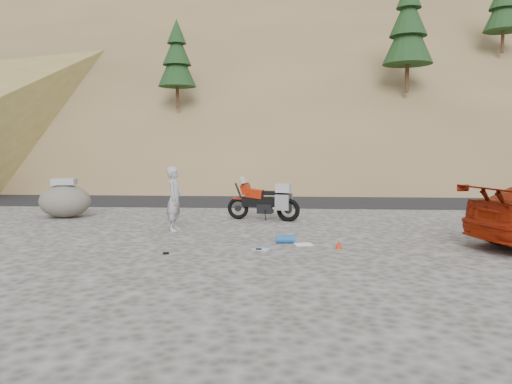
% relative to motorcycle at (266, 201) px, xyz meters
% --- Properties ---
extents(ground, '(140.00, 140.00, 0.00)m').
position_rel_motorcycle_xyz_m(ground, '(-1.21, -2.63, -0.57)').
color(ground, '#464341').
rests_on(ground, ground).
extents(road, '(120.00, 7.00, 0.05)m').
position_rel_motorcycle_xyz_m(road, '(-1.21, 6.37, -0.57)').
color(road, black).
rests_on(road, ground).
extents(hillside, '(120.00, 73.00, 46.72)m').
position_rel_motorcycle_xyz_m(hillside, '(-1.25, 38.25, 10.51)').
color(hillside, brown).
rests_on(hillside, ground).
extents(motorcycle, '(2.21, 0.91, 1.33)m').
position_rel_motorcycle_xyz_m(motorcycle, '(0.00, 0.00, 0.00)').
color(motorcycle, black).
rests_on(motorcycle, ground).
extents(man, '(0.42, 0.63, 1.68)m').
position_rel_motorcycle_xyz_m(man, '(-2.30, -2.00, -0.57)').
color(man, '#9C9CA1').
rests_on(man, ground).
extents(boulder, '(1.63, 1.41, 1.20)m').
position_rel_motorcycle_xyz_m(boulder, '(-6.25, 0.18, -0.04)').
color(boulder, '#545048').
rests_on(boulder, ground).
extents(gear_white_cloth, '(0.45, 0.42, 0.01)m').
position_rel_motorcycle_xyz_m(gear_white_cloth, '(1.00, -3.64, -0.56)').
color(gear_white_cloth, white).
rests_on(gear_white_cloth, ground).
extents(gear_blue_mat, '(0.45, 0.22, 0.18)m').
position_rel_motorcycle_xyz_m(gear_blue_mat, '(0.60, -3.50, -0.48)').
color(gear_blue_mat, '#195497').
rests_on(gear_blue_mat, ground).
extents(gear_funnel, '(0.20, 0.20, 0.19)m').
position_rel_motorcycle_xyz_m(gear_funnel, '(1.75, -4.04, -0.47)').
color(gear_funnel, '#B7290C').
rests_on(gear_funnel, ground).
extents(gear_glove_a, '(0.13, 0.10, 0.03)m').
position_rel_motorcycle_xyz_m(gear_glove_a, '(0.04, -4.31, -0.55)').
color(gear_glove_a, black).
rests_on(gear_glove_a, ground).
extents(gear_glove_b, '(0.14, 0.13, 0.04)m').
position_rel_motorcycle_xyz_m(gear_glove_b, '(-1.82, -4.83, -0.55)').
color(gear_glove_b, black).
rests_on(gear_glove_b, ground).
extents(gear_blue_cloth, '(0.39, 0.32, 0.01)m').
position_rel_motorcycle_xyz_m(gear_blue_cloth, '(0.09, -4.27, -0.56)').
color(gear_blue_cloth, '#8EAFDC').
rests_on(gear_blue_cloth, ground).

